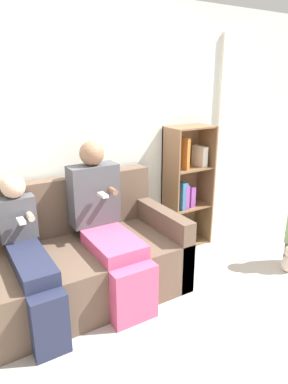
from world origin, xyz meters
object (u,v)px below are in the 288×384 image
object	(u,v)px
teddy_bear	(288,259)
adult_seated	(106,221)
child_seated	(29,255)
bookshelf	(185,190)
couch	(76,262)

from	to	relation	value
teddy_bear	adult_seated	bearing A→B (deg)	158.98
child_seated	bookshelf	bearing A→B (deg)	14.57
teddy_bear	child_seated	bearing A→B (deg)	166.01
child_seated	teddy_bear	bearing A→B (deg)	-13.99
bookshelf	teddy_bear	xyz separation A→B (m)	(0.48, -1.05, -0.51)
couch	child_seated	distance (m)	0.50
teddy_bear	couch	bearing A→B (deg)	159.22
couch	child_seated	world-z (taller)	child_seated
child_seated	teddy_bear	distance (m)	2.41
couch	bookshelf	xyz separation A→B (m)	(1.43, 0.33, 0.33)
adult_seated	couch	bearing A→B (deg)	160.77
couch	adult_seated	world-z (taller)	adult_seated
adult_seated	bookshelf	xyz separation A→B (m)	(1.17, 0.42, -0.04)
adult_seated	bookshelf	size ratio (longest dim) A/B	0.98
adult_seated	teddy_bear	size ratio (longest dim) A/B	4.70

